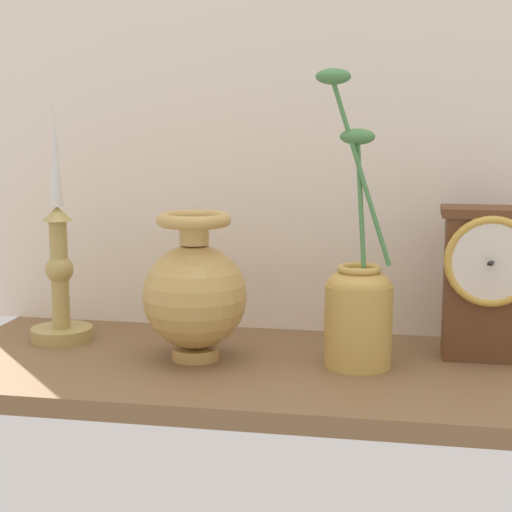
{
  "coord_description": "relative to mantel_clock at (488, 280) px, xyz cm",
  "views": [
    {
      "loc": [
        10.89,
        -101.45,
        31.21
      ],
      "look_at": [
        -8.12,
        0.0,
        14.0
      ],
      "focal_mm": 57.85,
      "sensor_mm": 36.0,
      "label": 1
    }
  ],
  "objects": [
    {
      "name": "ground_plane",
      "position": [
        -21.22,
        -7.49,
        -11.7
      ],
      "size": [
        100.0,
        36.0,
        2.4
      ],
      "primitive_type": "cube",
      "color": "brown"
    },
    {
      "name": "back_wall",
      "position": [
        -21.22,
        11.01,
        22.0
      ],
      "size": [
        120.0,
        2.0,
        65.0
      ],
      "primitive_type": "cube",
      "color": "white",
      "rests_on": "ground_plane"
    },
    {
      "name": "mantel_clock",
      "position": [
        0.0,
        0.0,
        0.0
      ],
      "size": [
        12.45,
        9.51,
        19.97
      ],
      "color": "#59341C",
      "rests_on": "ground_plane"
    },
    {
      "name": "candlestick_tall_left",
      "position": [
        -58.67,
        -1.68,
        -0.81
      ],
      "size": [
        8.72,
        8.72,
        34.27
      ],
      "color": "tan",
      "rests_on": "ground_plane"
    },
    {
      "name": "brass_vase_bulbous",
      "position": [
        -37.43,
        -7.57,
        -1.52
      ],
      "size": [
        13.65,
        13.65,
        19.34
      ],
      "color": "tan",
      "rests_on": "ground_plane"
    },
    {
      "name": "brass_vase_jar",
      "position": [
        -16.39,
        -6.47,
        -2.38
      ],
      "size": [
        10.23,
        8.62,
        37.35
      ],
      "color": "tan",
      "rests_on": "ground_plane"
    }
  ]
}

